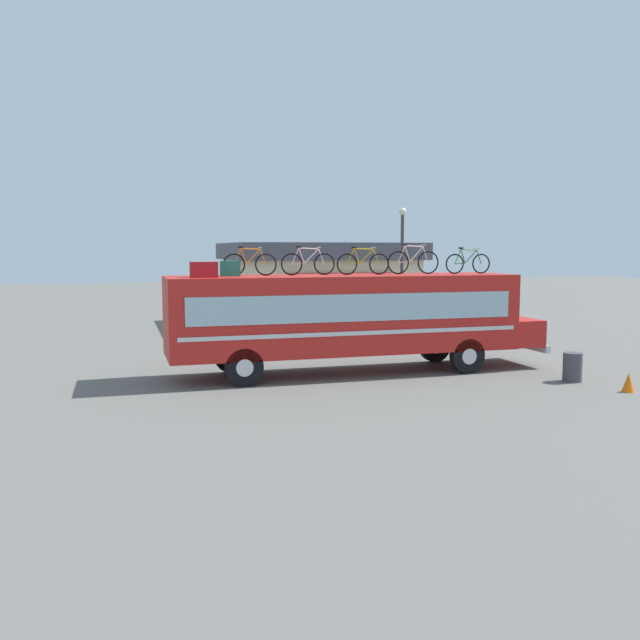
# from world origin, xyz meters

# --- Properties ---
(ground_plane) EXTENTS (120.00, 120.00, 0.00)m
(ground_plane) POSITION_xyz_m (0.00, 0.00, 0.00)
(ground_plane) COLOR #605E59
(bus) EXTENTS (11.97, 2.59, 3.04)m
(bus) POSITION_xyz_m (0.20, 0.00, 1.81)
(bus) COLOR red
(bus) RESTS_ON ground
(luggage_bag_1) EXTENTS (0.74, 0.52, 0.44)m
(luggage_bag_1) POSITION_xyz_m (-4.30, -0.35, 3.26)
(luggage_bag_1) COLOR maroon
(luggage_bag_1) RESTS_ON bus
(luggage_bag_2) EXTENTS (0.56, 0.34, 0.45)m
(luggage_bag_2) POSITION_xyz_m (-3.45, 0.33, 3.26)
(luggage_bag_2) COLOR #1E7F66
(luggage_bag_2) RESTS_ON bus
(rooftop_bicycle_1) EXTENTS (1.63, 0.44, 0.89)m
(rooftop_bicycle_1) POSITION_xyz_m (-2.85, 0.34, 3.41)
(rooftop_bicycle_1) COLOR black
(rooftop_bicycle_1) RESTS_ON bus
(rooftop_bicycle_2) EXTENTS (1.71, 0.44, 0.90)m
(rooftop_bicycle_2) POSITION_xyz_m (-1.06, 0.32, 3.41)
(rooftop_bicycle_2) COLOR black
(rooftop_bicycle_2) RESTS_ON bus
(rooftop_bicycle_3) EXTENTS (1.72, 0.44, 0.89)m
(rooftop_bicycle_3) POSITION_xyz_m (0.64, 0.07, 3.41)
(rooftop_bicycle_3) COLOR black
(rooftop_bicycle_3) RESTS_ON bus
(rooftop_bicycle_4) EXTENTS (1.77, 0.44, 0.97)m
(rooftop_bicycle_4) POSITION_xyz_m (2.38, 0.19, 3.44)
(rooftop_bicycle_4) COLOR black
(rooftop_bicycle_4) RESTS_ON bus
(rooftop_bicycle_5) EXTENTS (1.60, 0.44, 0.86)m
(rooftop_bicycle_5) POSITION_xyz_m (4.21, -0.03, 3.40)
(rooftop_bicycle_5) COLOR black
(rooftop_bicycle_5) RESTS_ON bus
(roadside_building) EXTENTS (9.24, 7.83, 4.13)m
(roadside_building) POSITION_xyz_m (3.16, 13.69, 2.12)
(roadside_building) COLOR beige
(roadside_building) RESTS_ON ground
(trash_bin) EXTENTS (0.54, 0.54, 0.84)m
(trash_bin) POSITION_xyz_m (5.94, -3.17, 0.42)
(trash_bin) COLOR #3F3F47
(trash_bin) RESTS_ON ground
(traffic_cone) EXTENTS (0.34, 0.34, 0.52)m
(traffic_cone) POSITION_xyz_m (6.46, -4.83, 0.26)
(traffic_cone) COLOR orange
(traffic_cone) RESTS_ON ground
(street_lamp) EXTENTS (0.31, 0.31, 5.54)m
(street_lamp) POSITION_xyz_m (4.84, 6.67, 3.26)
(street_lamp) COLOR #38383D
(street_lamp) RESTS_ON ground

